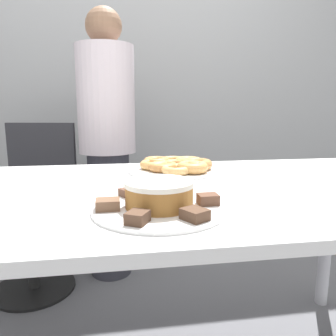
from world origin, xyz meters
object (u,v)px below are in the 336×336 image
(person_standing, at_px, (107,141))
(plate_donuts, at_px, (173,170))
(frosted_cake, at_px, (159,194))
(plate_cake, at_px, (159,209))
(office_chair_left, at_px, (34,210))

(person_standing, bearing_deg, plate_donuts, -67.71)
(person_standing, bearing_deg, frosted_cake, -82.55)
(plate_cake, height_order, plate_donuts, same)
(plate_donuts, xyz_separation_m, frosted_cake, (-0.12, -0.49, 0.04))
(person_standing, distance_m, office_chair_left, 0.56)
(person_standing, height_order, frosted_cake, person_standing)
(office_chair_left, relative_size, frosted_cake, 5.46)
(person_standing, distance_m, frosted_cake, 1.16)
(plate_donuts, distance_m, frosted_cake, 0.50)
(person_standing, bearing_deg, plate_cake, -82.55)
(person_standing, distance_m, plate_donuts, 0.72)
(plate_cake, height_order, frosted_cake, frosted_cake)
(office_chair_left, bearing_deg, plate_donuts, -28.15)
(office_chair_left, height_order, plate_cake, office_chair_left)
(office_chair_left, relative_size, plate_donuts, 2.56)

